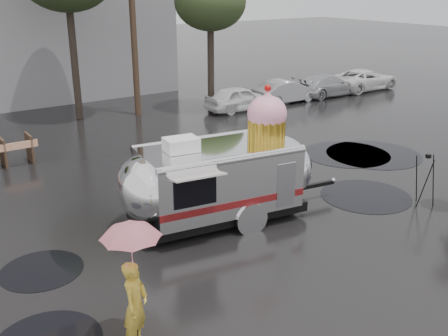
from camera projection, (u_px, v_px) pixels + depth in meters
ground at (299, 244)px, 12.72m from camera, size 120.00×120.00×0.00m
puddles at (324, 180)px, 16.79m from camera, size 15.84×7.00×0.01m
utility_pole at (133, 14)px, 23.33m from camera, size 1.60×0.28×9.00m
tree_right at (210, 3)px, 24.28m from camera, size 3.36×3.36×6.42m
parked_cars at (311, 85)px, 28.07m from camera, size 13.20×1.90×1.50m
airstream_trailer at (221, 175)px, 13.60m from camera, size 6.62×2.81×3.59m
person_left at (136, 305)px, 8.92m from camera, size 0.71×0.69×1.64m
umbrella_pink at (131, 245)px, 8.53m from camera, size 1.24×1.24×2.39m
tripod at (426, 175)px, 14.63m from camera, size 0.63×0.58×1.52m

